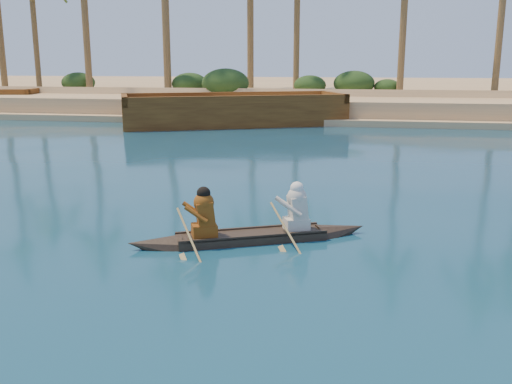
# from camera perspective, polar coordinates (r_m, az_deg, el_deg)

# --- Properties ---
(sandy_embankment) EXTENTS (150.00, 51.00, 1.50)m
(sandy_embankment) POSITION_cam_1_polar(r_m,az_deg,el_deg) (57.12, 15.43, 9.47)
(sandy_embankment) COLOR tan
(sandy_embankment) RESTS_ON ground
(shrub_cluster) EXTENTS (100.00, 6.00, 2.40)m
(shrub_cluster) POSITION_cam_1_polar(r_m,az_deg,el_deg) (41.80, 17.24, 9.15)
(shrub_cluster) COLOR #1E3011
(shrub_cluster) RESTS_ON ground
(canoe) EXTENTS (4.77, 2.64, 1.36)m
(canoe) POSITION_cam_1_polar(r_m,az_deg,el_deg) (11.56, -0.48, -3.70)
(canoe) COLOR #34261C
(canoe) RESTS_ON ground
(barge_mid) EXTENTS (13.03, 8.77, 2.07)m
(barge_mid) POSITION_cam_1_polar(r_m,az_deg,el_deg) (32.85, -2.26, 7.99)
(barge_mid) COLOR brown
(barge_mid) RESTS_ON ground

